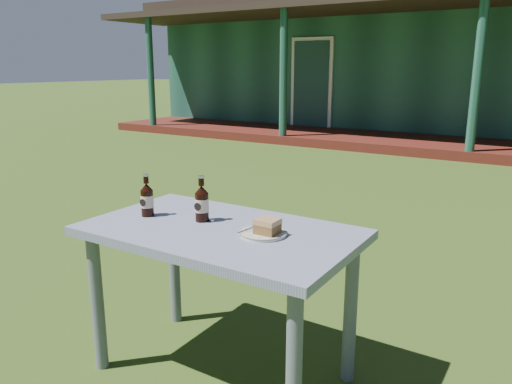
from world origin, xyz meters
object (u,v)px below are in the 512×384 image
Objects in this scene: cafe_table at (220,250)px; cola_bottle_near at (202,203)px; cake_slice at (267,226)px; cola_bottle_far at (147,199)px; plate at (263,233)px.

cola_bottle_near reaches higher than cafe_table.
cafe_table is at bearing -17.95° from cola_bottle_near.
cake_slice is 0.43× the size of cola_bottle_near.
cola_bottle_near is at bearing 14.97° from cola_bottle_far.
plate is at bearing 5.23° from cola_bottle_far.
cola_bottle_far is (-0.61, -0.06, 0.07)m from plate.
cola_bottle_far is at bearing -165.03° from cola_bottle_near.
plate is 2.22× the size of cake_slice.
cola_bottle_far is (-0.64, -0.05, 0.04)m from cake_slice.
cola_bottle_near is 0.28m from cola_bottle_far.
cake_slice is at bearing -16.95° from plate.
cola_bottle_far is at bearing -175.71° from cafe_table.
cola_bottle_near is 1.05× the size of cola_bottle_far.
cola_bottle_far is at bearing -174.77° from plate.
cola_bottle_far is at bearing -175.66° from cake_slice.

